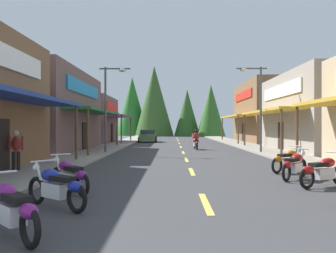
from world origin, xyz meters
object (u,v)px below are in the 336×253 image
object	(u,v)px
motorcycle_parked_left_0	(11,208)
streetlamp_left	(110,97)
motorcycle_parked_right_2	(323,171)
motorcycle_parked_right_3	(295,165)
pedestrian_browsing	(16,148)
rider_cruising_lead	(196,141)
streetlamp_right	(256,97)
motorcycle_parked_left_2	(69,175)
motorcycle_parked_left_1	(56,186)
motorcycle_parked_right_4	(288,160)
parked_car_curbside	(148,136)

from	to	relation	value
motorcycle_parked_left_0	streetlamp_left	bearing A→B (deg)	-40.13
motorcycle_parked_right_2	motorcycle_parked_right_3	distance (m)	1.63
motorcycle_parked_left_0	pedestrian_browsing	xyz separation A→B (m)	(-3.43, 8.26, 0.48)
streetlamp_left	rider_cruising_lead	world-z (taller)	streetlamp_left
streetlamp_right	motorcycle_parked_left_2	bearing A→B (deg)	-120.08
motorcycle_parked_right_3	pedestrian_browsing	xyz separation A→B (m)	(-10.25, 1.58, 0.48)
motorcycle_parked_right_3	motorcycle_parked_left_0	size ratio (longest dim) A/B	1.08
streetlamp_right	rider_cruising_lead	bearing A→B (deg)	132.24
motorcycle_parked_left_0	motorcycle_parked_left_2	size ratio (longest dim) A/B	0.97
streetlamp_left	pedestrian_browsing	bearing A→B (deg)	-101.65
motorcycle_parked_left_0	pedestrian_browsing	distance (m)	8.96
motorcycle_parked_left_1	motorcycle_parked_right_2	bearing A→B (deg)	-119.21
motorcycle_parked_right_3	motorcycle_parked_left_1	xyz separation A→B (m)	(-6.76, -4.53, 0.00)
motorcycle_parked_right_4	parked_car_curbside	distance (m)	28.55
rider_cruising_lead	parked_car_curbside	size ratio (longest dim) A/B	0.49
motorcycle_parked_right_2	parked_car_curbside	distance (m)	31.95
motorcycle_parked_right_4	rider_cruising_lead	size ratio (longest dim) A/B	0.81
motorcycle_parked_right_3	motorcycle_parked_left_0	world-z (taller)	same
streetlamp_right	motorcycle_parked_right_3	size ratio (longest dim) A/B	3.34
streetlamp_left	motorcycle_parked_left_0	size ratio (longest dim) A/B	3.56
streetlamp_right	parked_car_curbside	bearing A→B (deg)	115.33
motorcycle_parked_left_2	parked_car_curbside	size ratio (longest dim) A/B	0.38
pedestrian_browsing	motorcycle_parked_left_0	bearing A→B (deg)	-163.72
motorcycle_parked_left_2	motorcycle_parked_right_2	bearing A→B (deg)	-124.26
parked_car_curbside	motorcycle_parked_left_1	bearing A→B (deg)	178.64
streetlamp_left	streetlamp_right	xyz separation A→B (m)	(9.64, 0.47, 0.04)
motorcycle_parked_left_1	motorcycle_parked_left_2	distance (m)	1.90
streetlamp_left	pedestrian_browsing	size ratio (longest dim) A/B	3.41
motorcycle_parked_left_0	motorcycle_parked_left_1	size ratio (longest dim) A/B	0.92
motorcycle_parked_left_0	motorcycle_parked_left_1	bearing A→B (deg)	-46.29
rider_cruising_lead	motorcycle_parked_left_0	bearing A→B (deg)	165.82
motorcycle_parked_right_3	motorcycle_parked_left_1	distance (m)	8.13
motorcycle_parked_left_1	parked_car_curbside	distance (m)	34.05
motorcycle_parked_right_2	rider_cruising_lead	world-z (taller)	rider_cruising_lead
motorcycle_parked_left_1	motorcycle_parked_left_0	bearing A→B (deg)	126.55
motorcycle_parked_left_0	rider_cruising_lead	size ratio (longest dim) A/B	0.74
streetlamp_left	streetlamp_right	bearing A→B (deg)	2.76
streetlamp_right	motorcycle_parked_right_3	bearing A→B (deg)	-96.79
rider_cruising_lead	pedestrian_browsing	size ratio (longest dim) A/B	1.29
motorcycle_parked_right_2	motorcycle_parked_right_3	size ratio (longest dim) A/B	1.09
streetlamp_left	motorcycle_parked_right_4	size ratio (longest dim) A/B	3.28
streetlamp_left	parked_car_curbside	xyz separation A→B (m)	(1.28, 18.12, -3.05)
streetlamp_right	motorcycle_parked_left_2	size ratio (longest dim) A/B	3.49
streetlamp_right	pedestrian_browsing	bearing A→B (deg)	-138.61
motorcycle_parked_right_4	motorcycle_parked_right_2	bearing A→B (deg)	-129.89
streetlamp_left	rider_cruising_lead	distance (m)	8.08
motorcycle_parked_left_2	motorcycle_parked_left_0	bearing A→B (deg)	140.03
motorcycle_parked_right_3	motorcycle_parked_left_2	bearing A→B (deg)	149.81
motorcycle_parked_right_3	motorcycle_parked_right_4	distance (m)	1.96
streetlamp_left	parked_car_curbside	distance (m)	18.42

